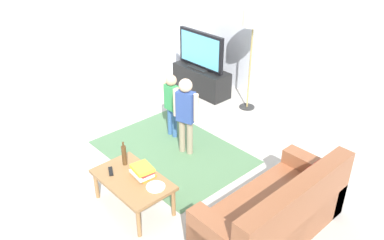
% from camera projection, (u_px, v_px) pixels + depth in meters
% --- Properties ---
extents(ground, '(7.80, 7.80, 0.00)m').
position_uv_depth(ground, '(160.00, 176.00, 5.36)').
color(ground, '#B2ADA3').
extents(wall_back, '(6.00, 0.12, 2.70)m').
position_uv_depth(wall_back, '(299.00, 35.00, 6.48)').
color(wall_back, silver).
rests_on(wall_back, ground).
extents(wall_left, '(0.12, 6.00, 2.70)m').
position_uv_depth(wall_left, '(46.00, 32.00, 6.64)').
color(wall_left, silver).
rests_on(wall_left, ground).
extents(area_rug, '(2.20, 1.60, 0.01)m').
position_uv_depth(area_rug, '(173.00, 152.00, 5.88)').
color(area_rug, '#4C724C').
rests_on(area_rug, ground).
extents(tv_stand, '(1.20, 0.44, 0.50)m').
position_uv_depth(tv_stand, '(201.00, 80.00, 7.62)').
color(tv_stand, black).
rests_on(tv_stand, ground).
extents(tv, '(1.10, 0.28, 0.71)m').
position_uv_depth(tv, '(201.00, 51.00, 7.32)').
color(tv, black).
rests_on(tv, tv_stand).
extents(couch, '(0.80, 1.80, 0.86)m').
position_uv_depth(couch, '(278.00, 216.00, 4.26)').
color(couch, brown).
rests_on(couch, ground).
extents(floor_lamp, '(0.36, 0.36, 1.78)m').
position_uv_depth(floor_lamp, '(253.00, 23.00, 6.40)').
color(floor_lamp, '#262626').
rests_on(floor_lamp, ground).
extents(child_near_tv, '(0.35, 0.17, 1.04)m').
position_uv_depth(child_near_tv, '(172.00, 100.00, 6.00)').
color(child_near_tv, '#33598C').
rests_on(child_near_tv, ground).
extents(child_center, '(0.38, 0.21, 1.18)m').
position_uv_depth(child_center, '(186.00, 110.00, 5.53)').
color(child_center, gray).
rests_on(child_center, ground).
extents(coffee_table, '(1.00, 0.60, 0.42)m').
position_uv_depth(coffee_table, '(133.00, 182.00, 4.65)').
color(coffee_table, olive).
rests_on(coffee_table, ground).
extents(book_stack, '(0.30, 0.24, 0.14)m').
position_uv_depth(book_stack, '(143.00, 171.00, 4.63)').
color(book_stack, orange).
rests_on(book_stack, coffee_table).
extents(bottle, '(0.06, 0.06, 0.32)m').
position_uv_depth(bottle, '(124.00, 155.00, 4.82)').
color(bottle, '#4C3319').
rests_on(bottle, coffee_table).
extents(tv_remote, '(0.17, 0.12, 0.02)m').
position_uv_depth(tv_remote, '(111.00, 171.00, 4.74)').
color(tv_remote, black).
rests_on(tv_remote, coffee_table).
extents(plate, '(0.22, 0.22, 0.02)m').
position_uv_depth(plate, '(156.00, 187.00, 4.48)').
color(plate, white).
rests_on(plate, coffee_table).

